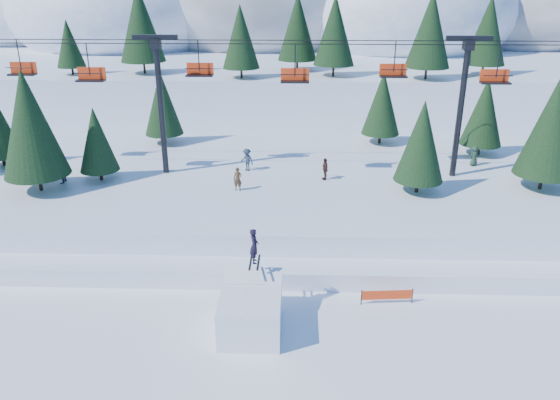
{
  "coord_description": "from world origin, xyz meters",
  "views": [
    {
      "loc": [
        1.15,
        -21.66,
        16.52
      ],
      "look_at": [
        0.23,
        6.0,
        5.2
      ],
      "focal_mm": 35.0,
      "sensor_mm": 36.0,
      "label": 1
    }
  ],
  "objects_px": {
    "banner_far": "(436,274)",
    "jump_kicker": "(251,310)",
    "chairlift": "(292,85)",
    "banner_near": "(387,295)"
  },
  "relations": [
    {
      "from": "chairlift",
      "to": "banner_far",
      "type": "relative_size",
      "value": 16.67
    },
    {
      "from": "banner_far",
      "to": "banner_near",
      "type": "bearing_deg",
      "value": -143.27
    },
    {
      "from": "jump_kicker",
      "to": "banner_near",
      "type": "bearing_deg",
      "value": 19.57
    },
    {
      "from": "jump_kicker",
      "to": "banner_near",
      "type": "distance_m",
      "value": 7.65
    },
    {
      "from": "banner_near",
      "to": "chairlift",
      "type": "bearing_deg",
      "value": 111.0
    },
    {
      "from": "chairlift",
      "to": "banner_far",
      "type": "height_order",
      "value": "chairlift"
    },
    {
      "from": "banner_far",
      "to": "jump_kicker",
      "type": "bearing_deg",
      "value": -154.57
    },
    {
      "from": "chairlift",
      "to": "banner_far",
      "type": "bearing_deg",
      "value": -53.77
    },
    {
      "from": "jump_kicker",
      "to": "banner_far",
      "type": "relative_size",
      "value": 1.78
    },
    {
      "from": "banner_near",
      "to": "banner_far",
      "type": "relative_size",
      "value": 1.03
    }
  ]
}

